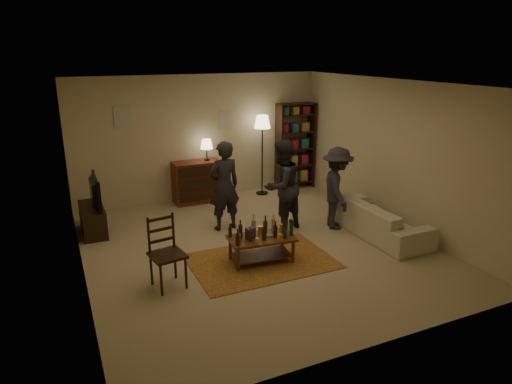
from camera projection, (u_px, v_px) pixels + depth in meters
floor at (257, 247)px, 7.72m from camera, size 6.00×6.00×0.00m
room_shell at (170, 118)px, 9.51m from camera, size 6.00×6.00×6.00m
rug at (261, 261)px, 7.19m from camera, size 2.20×1.50×0.01m
coffee_table at (261, 239)px, 7.08m from camera, size 1.06×0.65×0.75m
dining_chair at (165, 249)px, 6.33m from camera, size 0.51×0.51×1.04m
tv_stand at (92, 213)px, 8.21m from camera, size 0.40×1.00×1.06m
dresser at (197, 181)px, 9.86m from camera, size 1.00×0.50×1.36m
bookshelf at (295, 145)px, 10.71m from camera, size 0.90×0.34×2.02m
floor_lamp at (262, 128)px, 10.09m from camera, size 0.36×0.36×1.81m
sofa at (378, 219)px, 8.15m from camera, size 0.81×2.08×0.61m
person_left at (224, 186)px, 8.26m from camera, size 0.63×0.45×1.65m
person_right at (281, 186)px, 8.20m from camera, size 1.00×0.91×1.68m
person_by_sofa at (337, 188)px, 8.34m from camera, size 0.87×1.12×1.53m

